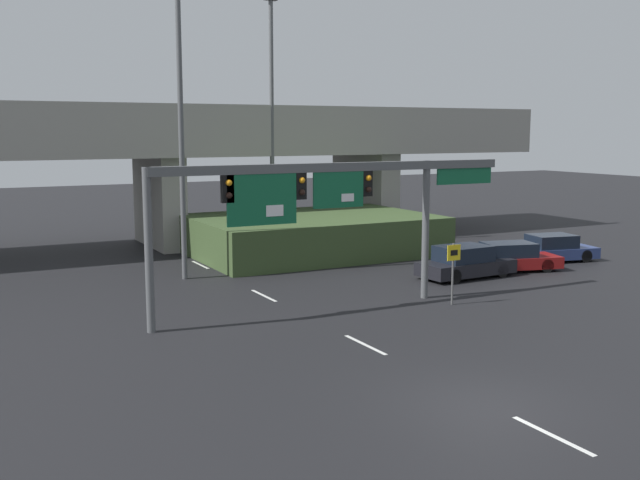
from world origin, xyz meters
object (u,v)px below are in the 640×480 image
at_px(signal_gantry, 322,193).
at_px(highway_light_pole_near, 272,118).
at_px(parked_sedan_mid_right, 511,258).
at_px(speed_limit_sign, 453,265).
at_px(highway_light_pole_far, 181,115).
at_px(parked_sedan_near_right, 465,263).
at_px(parked_sedan_far_right, 553,249).

distance_m(signal_gantry, highway_light_pole_near, 15.49).
xyz_separation_m(signal_gantry, parked_sedan_mid_right, (11.66, 2.89, -3.76)).
distance_m(speed_limit_sign, highway_light_pole_far, 13.53).
distance_m(speed_limit_sign, parked_sedan_near_right, 5.67).
relative_size(signal_gantry, speed_limit_sign, 6.07).
xyz_separation_m(signal_gantry, speed_limit_sign, (4.87, -1.45, -2.84)).
relative_size(highway_light_pole_far, parked_sedan_far_right, 3.05).
bearing_deg(speed_limit_sign, highway_light_pole_far, 127.85).
relative_size(signal_gantry, parked_sedan_near_right, 3.14).
height_order(parked_sedan_near_right, parked_sedan_far_right, parked_sedan_near_right).
bearing_deg(speed_limit_sign, parked_sedan_far_right, 26.93).
height_order(parked_sedan_near_right, parked_sedan_mid_right, parked_sedan_near_right).
relative_size(speed_limit_sign, parked_sedan_near_right, 0.52).
height_order(signal_gantry, highway_light_pole_near, highway_light_pole_near).
bearing_deg(signal_gantry, highway_light_pole_near, 72.69).
xyz_separation_m(speed_limit_sign, parked_sedan_near_right, (3.85, 4.06, -0.88)).
bearing_deg(highway_light_pole_near, signal_gantry, -107.31).
bearing_deg(parked_sedan_mid_right, highway_light_pole_near, 135.73).
xyz_separation_m(parked_sedan_near_right, parked_sedan_mid_right, (2.94, 0.28, -0.04)).
height_order(highway_light_pole_near, highway_light_pole_far, highway_light_pole_near).
bearing_deg(parked_sedan_near_right, speed_limit_sign, -136.29).
bearing_deg(speed_limit_sign, highway_light_pole_near, 91.23).
bearing_deg(speed_limit_sign, parked_sedan_near_right, 46.54).
xyz_separation_m(highway_light_pole_near, highway_light_pole_far, (-7.17, -6.31, -0.00)).
relative_size(highway_light_pole_far, parked_sedan_near_right, 3.01).
bearing_deg(parked_sedan_far_right, highway_light_pole_near, 146.18).
xyz_separation_m(speed_limit_sign, highway_light_pole_near, (-0.34, 15.98, 5.74)).
relative_size(speed_limit_sign, parked_sedan_far_right, 0.52).
distance_m(signal_gantry, parked_sedan_far_right, 16.33).
relative_size(parked_sedan_near_right, parked_sedan_far_right, 1.01).
height_order(highway_light_pole_near, parked_sedan_far_right, highway_light_pole_near).
bearing_deg(parked_sedan_near_right, highway_light_pole_far, 150.91).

